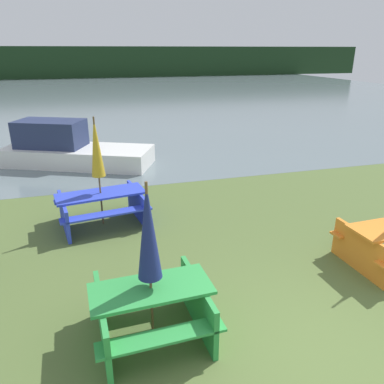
% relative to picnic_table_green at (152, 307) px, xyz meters
% --- Properties ---
extents(ground_plane, '(60.00, 60.00, 0.00)m').
position_rel_picnic_table_green_xyz_m(ground_plane, '(1.99, -1.04, -0.46)').
color(ground_plane, '#516633').
extents(water, '(60.00, 50.00, 0.00)m').
position_rel_picnic_table_green_xyz_m(water, '(1.99, 30.90, -0.46)').
color(water, slate).
rests_on(water, ground_plane).
extents(far_treeline, '(80.00, 1.60, 4.00)m').
position_rel_picnic_table_green_xyz_m(far_treeline, '(1.99, 50.90, 1.54)').
color(far_treeline, '#193319').
rests_on(far_treeline, water).
extents(picnic_table_green, '(1.62, 1.44, 0.77)m').
position_rel_picnic_table_green_xyz_m(picnic_table_green, '(0.00, 0.00, 0.00)').
color(picnic_table_green, green).
rests_on(picnic_table_green, ground_plane).
extents(picnic_table_blue, '(2.06, 1.64, 0.73)m').
position_rel_picnic_table_green_xyz_m(picnic_table_blue, '(-0.44, 3.75, -0.01)').
color(picnic_table_blue, blue).
rests_on(picnic_table_blue, ground_plane).
extents(umbrella_gold, '(0.29, 0.29, 2.37)m').
position_rel_picnic_table_green_xyz_m(umbrella_gold, '(-0.44, 3.75, 1.27)').
color(umbrella_gold, brown).
rests_on(umbrella_gold, ground_plane).
extents(umbrella_navy, '(0.31, 0.31, 2.21)m').
position_rel_picnic_table_green_xyz_m(umbrella_navy, '(0.00, 0.00, 1.10)').
color(umbrella_navy, brown).
rests_on(umbrella_navy, ground_plane).
extents(boat, '(5.12, 3.57, 1.46)m').
position_rel_picnic_table_green_xyz_m(boat, '(-1.20, 8.75, 0.06)').
color(boat, silver).
rests_on(boat, water).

